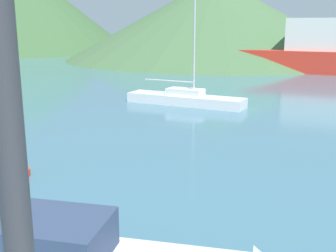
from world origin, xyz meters
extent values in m
cube|color=#334260|center=(2.05, 4.60, 1.15)|extent=(3.27, 2.18, 0.82)
cube|color=white|center=(-2.72, 24.64, 0.32)|extent=(8.20, 2.08, 0.64)
cube|color=white|center=(-2.72, 24.64, 0.86)|extent=(2.49, 1.31, 0.45)
cylinder|color=#BCBCC1|center=(-2.11, 24.61, 5.61)|extent=(0.12, 0.12, 9.94)
cylinder|color=#BCBCC1|center=(-3.94, 24.70, 1.54)|extent=(3.66, 0.27, 0.10)
cylinder|color=red|center=(-2.89, 9.48, 0.13)|extent=(0.58, 0.58, 0.26)
sphere|color=red|center=(-2.89, 9.48, 0.47)|extent=(0.41, 0.41, 0.41)
cone|color=#3D6038|center=(-55.58, 68.00, 8.40)|extent=(43.15, 43.15, 16.80)
cone|color=#476B42|center=(-13.28, 63.50, 6.17)|extent=(46.46, 46.46, 12.33)
camera|label=1|loc=(7.62, -1.30, 5.24)|focal=45.00mm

